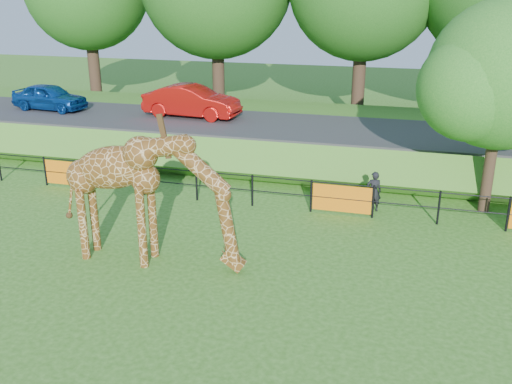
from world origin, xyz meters
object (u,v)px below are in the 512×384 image
car_blue (50,97)px  car_red (192,101)px  tree_east (505,81)px  visitor (374,191)px  giraffe (151,199)px

car_blue → car_red: size_ratio=0.84×
car_red → tree_east: bearing=-107.3°
visitor → tree_east: tree_east is taller
car_red → car_blue: bearing=96.7°
giraffe → car_red: bearing=106.1°
car_red → tree_east: size_ratio=0.65×
car_blue → car_red: 7.15m
car_blue → visitor: car_blue is taller
car_blue → visitor: size_ratio=2.70×
giraffe → tree_east: (8.99, 6.35, 2.48)m
visitor → tree_east: (3.64, 1.01, 3.60)m
visitor → car_blue: bearing=-32.1°
giraffe → car_blue: (-10.42, 10.88, 0.24)m
tree_east → car_blue: bearing=166.9°
car_red → visitor: 10.53m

